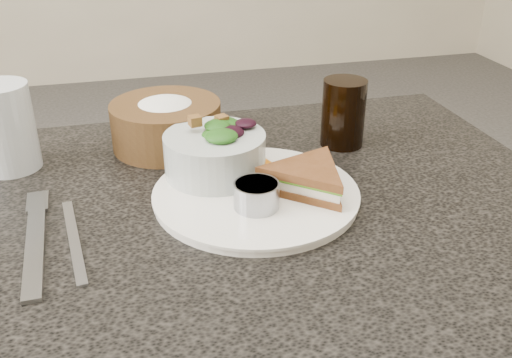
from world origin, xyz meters
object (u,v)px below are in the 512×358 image
at_px(salad_bowl, 215,147).
at_px(dressing_ramekin, 256,196).
at_px(sandwich, 308,178).
at_px(bread_basket, 166,117).
at_px(cola_glass, 344,109).
at_px(water_glass, 5,127).
at_px(dinner_plate, 256,195).

height_order(salad_bowl, dressing_ramekin, salad_bowl).
distance_m(sandwich, salad_bowl, 0.14).
bearing_deg(bread_basket, sandwich, -53.66).
xyz_separation_m(dressing_ramekin, cola_glass, (0.19, 0.18, 0.03)).
height_order(dressing_ramekin, cola_glass, cola_glass).
distance_m(sandwich, dressing_ramekin, 0.08).
relative_size(sandwich, bread_basket, 0.81).
distance_m(dressing_ramekin, water_glass, 0.39).
relative_size(sandwich, dressing_ramekin, 2.42).
height_order(salad_bowl, water_glass, water_glass).
xyz_separation_m(dinner_plate, dressing_ramekin, (-0.01, -0.04, 0.02)).
bearing_deg(salad_bowl, sandwich, -36.30).
height_order(dinner_plate, dressing_ramekin, dressing_ramekin).
height_order(dinner_plate, water_glass, water_glass).
relative_size(bread_basket, cola_glass, 1.46).
height_order(bread_basket, water_glass, water_glass).
relative_size(sandwich, water_glass, 1.09).
bearing_deg(water_glass, dinner_plate, -28.98).
bearing_deg(water_glass, cola_glass, -4.69).
bearing_deg(salad_bowl, bread_basket, 110.55).
bearing_deg(bread_basket, salad_bowl, -69.45).
bearing_deg(salad_bowl, water_glass, 157.56).
height_order(sandwich, salad_bowl, salad_bowl).
bearing_deg(dinner_plate, salad_bowl, 123.79).
bearing_deg(sandwich, bread_basket, 167.46).
bearing_deg(water_glass, dressing_ramekin, -35.10).
height_order(dressing_ramekin, water_glass, water_glass).
xyz_separation_m(sandwich, dressing_ramekin, (-0.08, -0.03, -0.00)).
bearing_deg(water_glass, salad_bowl, -22.44).
height_order(salad_bowl, cola_glass, cola_glass).
distance_m(sandwich, bread_basket, 0.27).
xyz_separation_m(sandwich, water_glass, (-0.40, 0.20, 0.03)).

